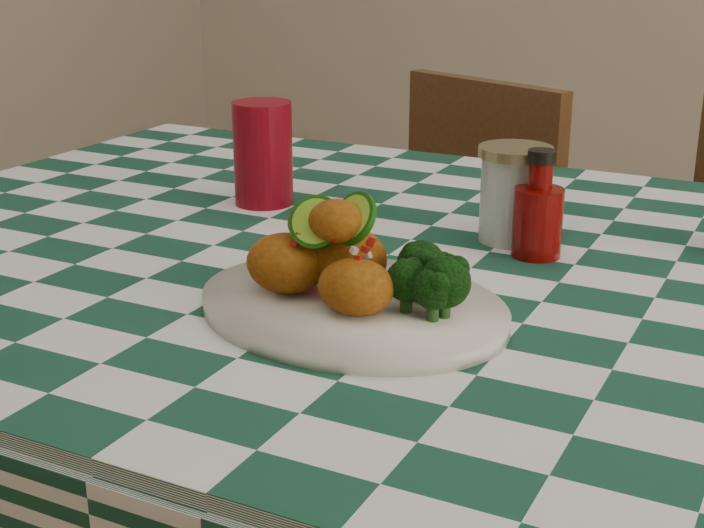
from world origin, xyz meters
The scene contains 7 objects.
plate centered at (-0.06, -0.19, 0.80)m, with size 0.33×0.25×0.02m, color silver, non-canonical shape.
fried_chicken_pile centered at (-0.07, -0.19, 0.85)m, with size 0.16×0.12×0.10m, color #9E560F, non-canonical shape.
broccoli_side centered at (0.02, -0.18, 0.83)m, with size 0.08×0.08×0.06m, color black, non-canonical shape.
red_tumbler centered at (-0.35, 0.12, 0.86)m, with size 0.08×0.08×0.14m, color maroon.
ketchup_bottle centered at (0.05, 0.08, 0.85)m, with size 0.06×0.06×0.13m, color #610504, non-canonical shape.
mason_jar centered at (0.01, 0.12, 0.84)m, with size 0.09×0.09×0.12m, color #B2BCBA, non-canonical shape.
wooden_chair_left centered at (-0.36, 0.71, 0.43)m, with size 0.39×0.41×0.86m, color #472814, non-canonical shape.
Camera 1 is at (0.36, -1.00, 1.16)m, focal length 50.00 mm.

